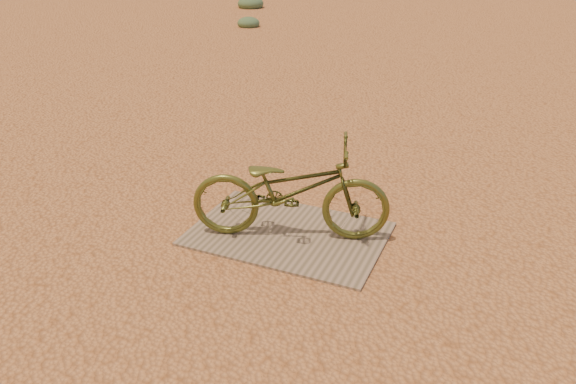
% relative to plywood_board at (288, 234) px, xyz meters
% --- Properties ---
extents(ground, '(120.00, 120.00, 0.00)m').
position_rel_plywood_board_xyz_m(ground, '(0.56, -0.51, -0.01)').
color(ground, '#B87846').
rests_on(ground, ground).
extents(plywood_board, '(1.63, 1.09, 0.02)m').
position_rel_plywood_board_xyz_m(plywood_board, '(0.00, 0.00, 0.00)').
color(plywood_board, '#856D59').
rests_on(plywood_board, ground).
extents(bicycle, '(1.74, 1.07, 0.86)m').
position_rel_plywood_board_xyz_m(bicycle, '(0.04, -0.03, 0.44)').
color(bicycle, '#4A4F1C').
rests_on(bicycle, plywood_board).
extents(kale_a, '(0.56, 0.56, 0.31)m').
position_rel_plywood_board_xyz_m(kale_a, '(-4.98, 8.98, -0.01)').
color(kale_a, '#425F3D').
rests_on(kale_a, ground).
extents(kale_c, '(0.78, 0.78, 0.43)m').
position_rel_plywood_board_xyz_m(kale_c, '(-6.40, 11.89, -0.01)').
color(kale_c, '#425F3D').
rests_on(kale_c, ground).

